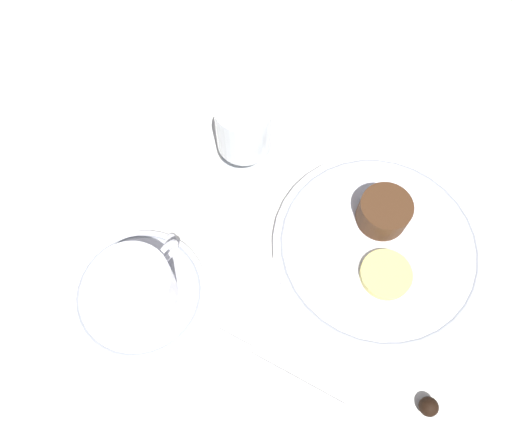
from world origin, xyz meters
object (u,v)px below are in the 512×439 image
(wine_glass, at_px, (246,127))
(fork, at_px, (261,362))
(coffee_cup, at_px, (134,288))
(dinner_plate, at_px, (378,247))
(dessert_cake, at_px, (384,212))

(wine_glass, height_order, fork, wine_glass)
(wine_glass, bearing_deg, coffee_cup, -174.37)
(dinner_plate, xyz_separation_m, coffee_cup, (-0.23, 0.19, 0.03))
(dinner_plate, height_order, fork, dinner_plate)
(dinner_plate, relative_size, coffee_cup, 2.21)
(wine_glass, bearing_deg, dessert_cake, -79.66)
(dinner_plate, distance_m, dessert_cake, 0.05)
(coffee_cup, height_order, fork, coffee_cup)
(wine_glass, bearing_deg, fork, -137.27)
(wine_glass, xyz_separation_m, fork, (-0.20, -0.18, -0.08))
(fork, height_order, dessert_cake, dessert_cake)
(coffee_cup, xyz_separation_m, fork, (0.03, -0.16, -0.04))
(dinner_plate, xyz_separation_m, fork, (-0.20, 0.03, -0.01))
(fork, xyz_separation_m, dessert_cake, (0.23, -0.01, 0.03))
(fork, relative_size, dessert_cake, 2.66)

